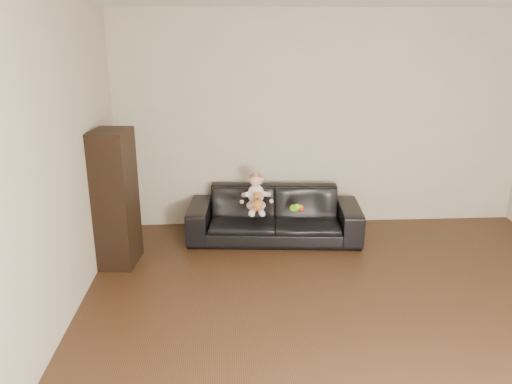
{
  "coord_description": "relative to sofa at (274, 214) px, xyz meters",
  "views": [
    {
      "loc": [
        -1.15,
        -3.21,
        2.33
      ],
      "look_at": [
        -0.84,
        2.15,
        0.6
      ],
      "focal_mm": 35.0,
      "sensor_mm": 36.0,
      "label": 1
    }
  ],
  "objects": [
    {
      "name": "shelf_item",
      "position": [
        -1.66,
        -0.56,
        0.74
      ],
      "size": [
        0.21,
        0.27,
        0.28
      ],
      "primitive_type": "cube",
      "rotation": [
        0.0,
        0.0,
        -0.1
      ],
      "color": "silver",
      "rests_on": "cabinet"
    },
    {
      "name": "toy_blue_disc",
      "position": [
        0.24,
        -0.12,
        0.1
      ],
      "size": [
        0.11,
        0.11,
        0.01
      ],
      "primitive_type": "cylinder",
      "rotation": [
        0.0,
        0.0,
        0.25
      ],
      "color": "blue",
      "rests_on": "sofa"
    },
    {
      "name": "baby",
      "position": [
        -0.22,
        -0.11,
        0.29
      ],
      "size": [
        0.3,
        0.38,
        0.44
      ],
      "rotation": [
        0.0,
        0.0,
        -0.07
      ],
      "color": "beige",
      "rests_on": "sofa"
    },
    {
      "name": "toy_rattle",
      "position": [
        0.29,
        -0.18,
        0.13
      ],
      "size": [
        0.08,
        0.08,
        0.07
      ],
      "primitive_type": "sphere",
      "rotation": [
        0.0,
        0.0,
        0.13
      ],
      "color": "red",
      "rests_on": "sofa"
    },
    {
      "name": "cabinet",
      "position": [
        -1.68,
        -0.56,
        0.42
      ],
      "size": [
        0.4,
        0.52,
        1.41
      ],
      "primitive_type": "cube",
      "rotation": [
        0.0,
        0.0,
        -0.1
      ],
      "color": "black",
      "rests_on": "floor"
    },
    {
      "name": "teddy_bear",
      "position": [
        -0.21,
        -0.24,
        0.25
      ],
      "size": [
        0.12,
        0.12,
        0.21
      ],
      "rotation": [
        0.0,
        0.0,
        0.07
      ],
      "color": "#BE7636",
      "rests_on": "sofa"
    },
    {
      "name": "sofa",
      "position": [
        0.0,
        0.0,
        0.0
      ],
      "size": [
        2.05,
        0.94,
        0.58
      ],
      "primitive_type": "imported",
      "rotation": [
        0.0,
        0.0,
        -0.08
      ],
      "color": "black",
      "rests_on": "floor"
    },
    {
      "name": "wall_left",
      "position": [
        -1.88,
        -2.25,
        1.01
      ],
      "size": [
        0.0,
        5.5,
        5.5
      ],
      "primitive_type": "plane",
      "rotation": [
        1.57,
        0.0,
        1.57
      ],
      "color": "beige",
      "rests_on": "ground"
    },
    {
      "name": "toy_green",
      "position": [
        0.21,
        -0.17,
        0.14
      ],
      "size": [
        0.14,
        0.15,
        0.09
      ],
      "primitive_type": "ellipsoid",
      "rotation": [
        0.0,
        0.0,
        -0.32
      ],
      "color": "#85E51B",
      "rests_on": "sofa"
    },
    {
      "name": "wall_back",
      "position": [
        0.62,
        0.5,
        1.01
      ],
      "size": [
        5.0,
        0.0,
        5.0
      ],
      "primitive_type": "plane",
      "rotation": [
        1.57,
        0.0,
        0.0
      ],
      "color": "beige",
      "rests_on": "ground"
    },
    {
      "name": "floor",
      "position": [
        0.62,
        -2.25,
        -0.29
      ],
      "size": [
        5.5,
        5.5,
        0.0
      ],
      "primitive_type": "plane",
      "color": "#3B2415",
      "rests_on": "ground"
    }
  ]
}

